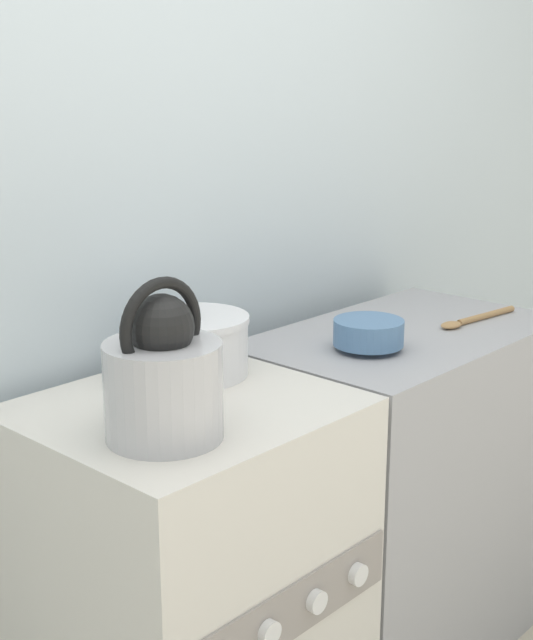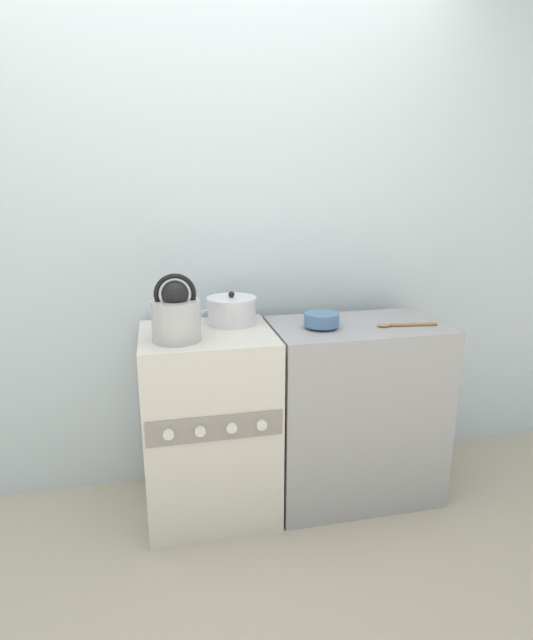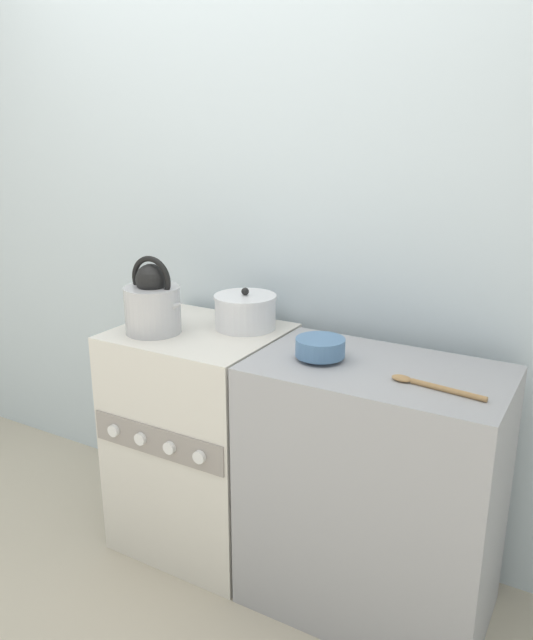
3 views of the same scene
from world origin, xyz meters
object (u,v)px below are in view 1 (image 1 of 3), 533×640
Objects in this scene: cooking_pot at (193,345)px; enamel_bowl at (368,333)px; stove at (190,608)px; kettle at (164,377)px.

cooking_pot is 1.45× the size of enamel_bowl.
cooking_pot is 0.41m from enamel_bowl.
enamel_bowl is (0.51, -0.05, 0.47)m from stove.
stove is at bearing -138.39° from cooking_pot.
cooking_pot reaches higher than enamel_bowl.
kettle reaches higher than enamel_bowl.
cooking_pot is (0.13, 0.12, 0.50)m from stove.
enamel_bowl is at bearing 4.12° from kettle.
enamel_bowl is (0.38, -0.16, -0.02)m from cooking_pot.
stove is 3.78× the size of cooking_pot.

